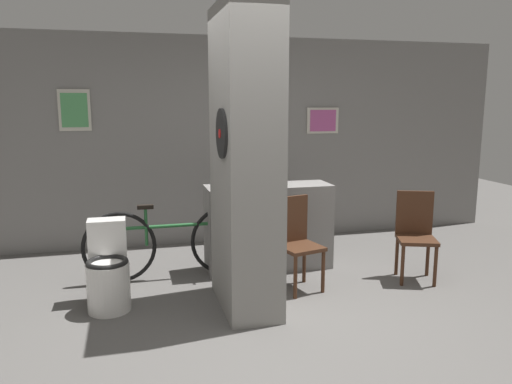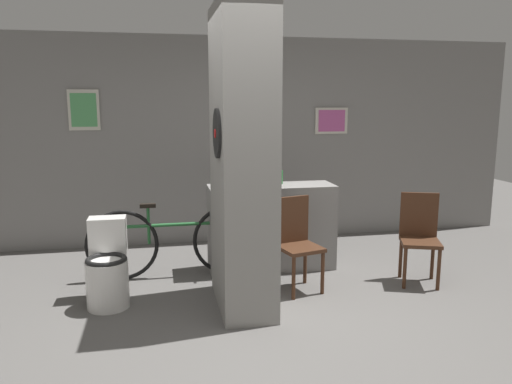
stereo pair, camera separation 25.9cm
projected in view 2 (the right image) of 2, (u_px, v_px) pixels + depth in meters
name	position (u px, v px, depth m)	size (l,w,h in m)	color
ground_plane	(259.00, 327.00, 4.05)	(14.00, 14.00, 0.00)	#5B5956
wall_back	(218.00, 141.00, 6.35)	(8.00, 0.09, 2.60)	gray
pillar_center	(242.00, 161.00, 4.27)	(0.48, 0.98, 2.60)	gray
counter_shelf	(271.00, 227.00, 5.40)	(1.35, 0.44, 0.92)	gray
toilet	(108.00, 270.00, 4.44)	(0.37, 0.53, 0.76)	white
chair_near_pillar	(296.00, 240.00, 4.79)	(0.45, 0.45, 0.90)	#422616
chair_by_doorway	(419.00, 234.00, 4.99)	(0.47, 0.47, 0.90)	#422616
bicycle	(176.00, 241.00, 5.15)	(1.81, 0.42, 0.79)	black
bottle_tall	(271.00, 174.00, 5.37)	(0.06, 0.06, 0.29)	olive
bottle_short	(280.00, 176.00, 5.39)	(0.07, 0.07, 0.23)	#267233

